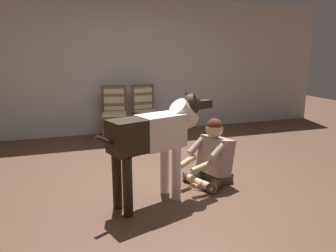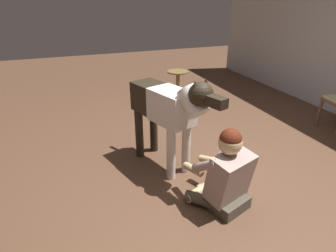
{
  "view_description": "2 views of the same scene",
  "coord_description": "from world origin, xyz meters",
  "views": [
    {
      "loc": [
        -1.3,
        -3.45,
        1.57
      ],
      "look_at": [
        -0.22,
        -0.22,
        0.8
      ],
      "focal_mm": 34.55,
      "sensor_mm": 36.0,
      "label": 1
    },
    {
      "loc": [
        2.2,
        -1.31,
        1.84
      ],
      "look_at": [
        -0.2,
        -0.4,
        0.62
      ],
      "focal_mm": 29.98,
      "sensor_mm": 36.0,
      "label": 2
    }
  ],
  "objects": [
    {
      "name": "round_side_table",
      "position": [
        -2.45,
        0.65,
        0.33
      ],
      "size": [
        0.39,
        0.39,
        0.56
      ],
      "color": "brown",
      "rests_on": "ground"
    },
    {
      "name": "large_dog",
      "position": [
        -0.39,
        -0.33,
        0.74
      ],
      "size": [
        1.38,
        0.59,
        1.15
      ],
      "color": "silver",
      "rests_on": "ground"
    },
    {
      "name": "hot_dog_on_plate",
      "position": [
        0.19,
        -0.14,
        0.03
      ],
      "size": [
        0.22,
        0.22,
        0.06
      ],
      "color": "white",
      "rests_on": "ground"
    },
    {
      "name": "person_sitting_on_floor",
      "position": [
        0.4,
        -0.06,
        0.33
      ],
      "size": [
        0.7,
        0.6,
        0.81
      ],
      "color": "#4A4236",
      "rests_on": "ground"
    },
    {
      "name": "ground_plane",
      "position": [
        0.0,
        0.0,
        0.0
      ],
      "size": [
        15.05,
        15.05,
        0.0
      ],
      "primitive_type": "plane",
      "color": "brown"
    }
  ]
}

